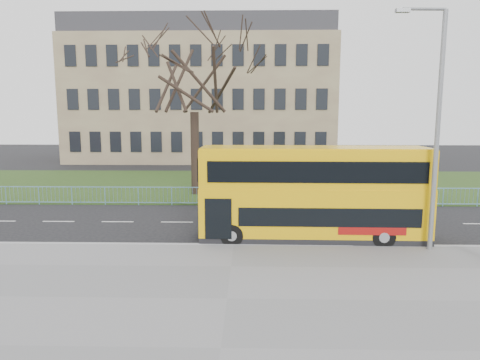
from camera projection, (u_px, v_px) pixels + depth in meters
ground at (235, 236)px, 18.88m from camera, size 120.00×120.00×0.00m
pavement at (227, 300)px, 12.19m from camera, size 80.00×10.50×0.12m
kerb at (234, 245)px, 17.33m from camera, size 80.00×0.20×0.14m
grass_verge at (241, 184)px, 33.01m from camera, size 80.00×15.40×0.08m
guard_railing at (239, 196)px, 25.32m from camera, size 40.00×0.12×1.10m
bare_tree at (194, 96)px, 27.85m from camera, size 9.07×9.07×12.96m
civic_building at (204, 102)px, 52.54m from camera, size 30.00×15.00×14.00m
yellow_bus at (313, 192)px, 17.98m from camera, size 9.45×2.41×3.95m
street_lamp at (435, 122)px, 15.97m from camera, size 1.91×0.28×9.01m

